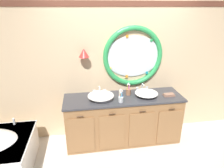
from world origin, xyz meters
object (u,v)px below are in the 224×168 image
(soap_dispenser, at_px, (121,94))
(folded_hand_towel, at_px, (169,95))
(toothbrush_holder_left, at_px, (121,99))
(sink_basin_right, at_px, (146,93))
(sink_basin_left, at_px, (101,96))
(toothbrush_holder_right, at_px, (128,91))

(soap_dispenser, distance_m, folded_hand_towel, 0.83)
(toothbrush_holder_left, relative_size, folded_hand_towel, 1.15)
(sink_basin_right, distance_m, toothbrush_holder_left, 0.50)
(sink_basin_left, height_order, soap_dispenser, soap_dispenser)
(toothbrush_holder_right, bearing_deg, folded_hand_towel, -13.20)
(sink_basin_right, xyz_separation_m, toothbrush_holder_right, (-0.29, 0.10, 0.01))
(sink_basin_right, relative_size, toothbrush_holder_left, 1.79)
(toothbrush_holder_right, bearing_deg, sink_basin_left, -167.88)
(toothbrush_holder_right, bearing_deg, toothbrush_holder_left, -125.91)
(toothbrush_holder_right, xyz_separation_m, soap_dispenser, (-0.15, -0.07, 0.00))
(sink_basin_right, distance_m, soap_dispenser, 0.44)
(sink_basin_right, height_order, toothbrush_holder_right, toothbrush_holder_right)
(folded_hand_towel, bearing_deg, sink_basin_left, 177.39)
(folded_hand_towel, bearing_deg, toothbrush_holder_right, 166.80)
(sink_basin_left, relative_size, sink_basin_right, 1.11)
(toothbrush_holder_right, xyz_separation_m, folded_hand_towel, (0.67, -0.16, -0.04))
(toothbrush_holder_left, bearing_deg, toothbrush_holder_right, 54.09)
(sink_basin_right, relative_size, toothbrush_holder_right, 1.84)
(sink_basin_left, height_order, toothbrush_holder_right, toothbrush_holder_right)
(sink_basin_right, distance_m, folded_hand_towel, 0.39)
(toothbrush_holder_left, bearing_deg, sink_basin_left, 153.73)
(toothbrush_holder_left, xyz_separation_m, folded_hand_towel, (0.86, 0.10, -0.04))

